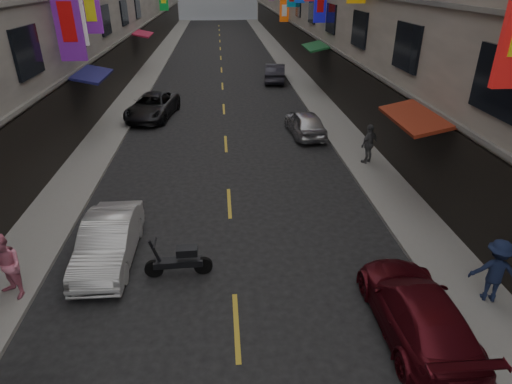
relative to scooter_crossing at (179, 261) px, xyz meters
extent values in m
cube|color=slate|center=(-4.58, 27.96, -0.38)|extent=(2.00, 90.00, 0.12)
cube|color=slate|center=(7.42, 27.96, -0.38)|extent=(2.00, 90.00, 0.12)
cube|color=black|center=(-5.53, 27.96, 1.06)|extent=(0.12, 85.50, 3.00)
cube|color=#66635E|center=(-5.52, 27.96, 2.76)|extent=(0.16, 90.00, 0.14)
cube|color=black|center=(8.37, 27.96, 1.06)|extent=(0.12, 85.50, 3.00)
cube|color=#66635E|center=(8.36, 27.96, 2.76)|extent=(0.16, 90.00, 0.14)
cube|color=silver|center=(-5.12, 12.03, 5.66)|extent=(0.72, 0.18, 3.61)
cylinder|color=black|center=(-5.17, 12.03, 5.66)|extent=(0.82, 0.08, 0.08)
cube|color=#E7530C|center=(7.87, 36.02, 4.51)|extent=(0.91, 0.18, 3.78)
cylinder|color=black|center=(7.92, 36.02, 4.51)|extent=(1.01, 0.08, 0.08)
cube|color=maroon|center=(7.72, 3.96, 2.56)|extent=(1.39, 3.20, 0.41)
cube|color=#171751|center=(-4.88, 11.96, 2.56)|extent=(1.39, 3.20, 0.41)
cube|color=#154F25|center=(7.72, 19.96, 2.56)|extent=(1.39, 3.20, 0.41)
cube|color=maroon|center=(-4.88, 27.96, 2.56)|extent=(1.39, 3.20, 0.41)
cube|color=gold|center=(1.42, -2.04, -0.44)|extent=(0.12, 2.20, 0.01)
cube|color=gold|center=(1.42, 3.96, -0.44)|extent=(0.12, 2.20, 0.01)
cube|color=gold|center=(1.42, 9.96, -0.44)|extent=(0.12, 2.20, 0.01)
cube|color=gold|center=(1.42, 15.96, -0.44)|extent=(0.12, 2.20, 0.01)
cube|color=gold|center=(1.42, 21.96, -0.44)|extent=(0.12, 2.20, 0.01)
cube|color=gold|center=(1.42, 27.96, -0.44)|extent=(0.12, 2.20, 0.01)
cube|color=gold|center=(1.42, 33.96, -0.44)|extent=(0.12, 2.20, 0.01)
cube|color=gold|center=(1.42, 39.96, -0.44)|extent=(0.12, 2.20, 0.01)
cube|color=gold|center=(1.42, 45.96, -0.44)|extent=(0.12, 2.20, 0.01)
cube|color=gold|center=(1.42, 51.96, -0.44)|extent=(0.12, 2.20, 0.01)
cube|color=gold|center=(1.42, 57.96, -0.44)|extent=(0.12, 2.20, 0.01)
cube|color=gold|center=(1.42, 63.96, -0.44)|extent=(0.12, 2.20, 0.01)
cylinder|color=black|center=(-0.68, -0.02, -0.19)|extent=(0.50, 0.13, 0.50)
cylinder|color=black|center=(0.62, 0.01, -0.19)|extent=(0.50, 0.13, 0.50)
cube|color=black|center=(-0.03, 0.00, -0.04)|extent=(1.31, 0.33, 0.18)
cube|color=black|center=(0.22, 0.01, 0.31)|extent=(0.56, 0.33, 0.22)
cylinder|color=black|center=(-0.58, -0.01, 0.26)|extent=(0.36, 0.09, 0.88)
cylinder|color=black|center=(-0.58, -0.01, 0.61)|extent=(0.07, 0.50, 0.06)
cylinder|color=black|center=(4.93, 11.17, -0.19)|extent=(0.28, 0.51, 0.50)
cylinder|color=black|center=(5.36, 12.40, -0.19)|extent=(0.28, 0.51, 0.50)
cube|color=black|center=(5.14, 11.79, -0.04)|extent=(0.71, 1.33, 0.18)
cube|color=black|center=(5.23, 12.02, 0.31)|extent=(0.48, 0.62, 0.22)
cylinder|color=black|center=(4.96, 11.27, 0.26)|extent=(0.19, 0.36, 0.88)
cylinder|color=black|center=(4.96, 11.27, 0.61)|extent=(0.49, 0.22, 0.06)
imported|color=silver|center=(-2.00, 0.85, 0.19)|extent=(1.35, 3.82, 1.26)
imported|color=black|center=(-2.58, 14.57, 0.21)|extent=(2.94, 5.00, 1.31)
imported|color=#550E17|center=(5.41, -2.53, 0.17)|extent=(1.75, 4.23, 1.22)
imported|color=silver|center=(5.42, 10.90, 0.19)|extent=(1.77, 3.80, 1.26)
imported|color=#292830|center=(5.42, 23.09, 0.23)|extent=(1.97, 4.25, 1.35)
imported|color=pink|center=(-4.02, -0.67, 0.55)|extent=(1.03, 0.97, 1.75)
imported|color=#141C39|center=(7.62, -1.72, 0.51)|extent=(1.19, 0.86, 1.66)
imported|color=#535355|center=(7.36, 6.91, 0.52)|extent=(1.12, 1.04, 1.68)
camera|label=1|loc=(1.26, -9.43, 6.79)|focal=30.00mm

